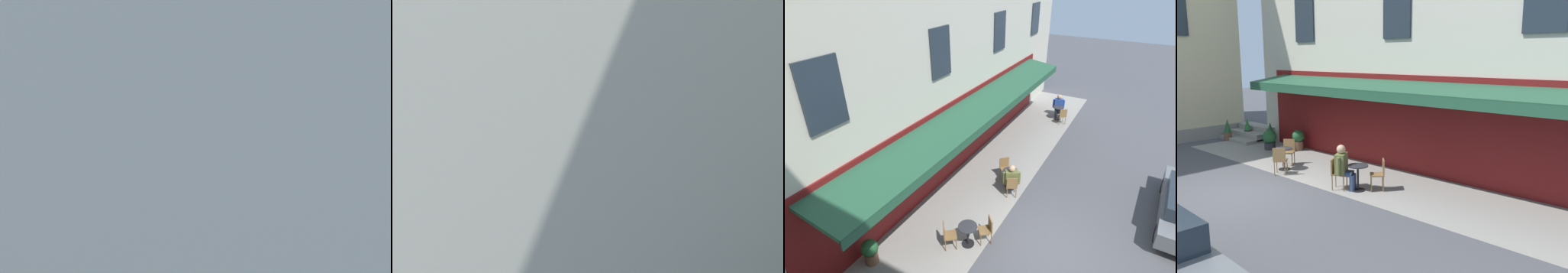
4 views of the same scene
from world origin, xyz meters
TOP-DOWN VIEW (x-y plane):
  - ground_plane at (0.00, 0.00)m, footprint 70.00×70.00m
  - sidewalk_cafe_terrace at (-3.25, -3.40)m, footprint 20.50×3.20m
  - cafe_building_facade at (-4.00, -9.49)m, footprint 20.00×10.70m
  - back_alley_steps at (6.60, -4.59)m, footprint 2.40×1.75m
  - cafe_table_near_entrance at (1.06, -2.34)m, footprint 0.60×0.60m
  - cafe_chair_wicker_facing_street at (0.63, -1.87)m, footprint 0.57×0.57m
  - cafe_chair_wicker_back_row at (1.46, -2.83)m, footprint 0.56×0.56m
  - cafe_table_mid_terrace at (-2.34, -2.42)m, footprint 0.60×0.60m
  - cafe_chair_wicker_corner_left at (-1.79, -2.11)m, footprint 0.54×0.54m
  - cafe_chair_wicker_under_awning at (-2.79, -2.86)m, footprint 0.57×0.57m
  - cafe_table_streetside at (-9.53, -2.64)m, footprint 0.60×0.60m
  - cafe_chair_wicker_corner_right at (-9.03, -2.25)m, footprint 0.56×0.56m
  - cafe_chair_wicker_by_window at (-10.13, -2.82)m, footprint 0.50×0.50m
  - seated_patron_in_blue at (-9.93, -2.76)m, footprint 0.62×0.65m
  - seated_companion_in_olive at (-1.97, -2.22)m, footprint 0.65×0.63m
  - no_parking_sign at (6.69, 1.20)m, footprint 0.15×0.58m
  - potted_plant_by_steps at (4.05, -3.79)m, footprint 0.57×0.57m
  - potted_plant_mid_terrace at (6.62, -4.33)m, footprint 0.32×0.32m
  - potted_plant_entrance_right at (7.04, -3.56)m, footprint 0.35×0.35m
  - potted_plant_under_sign at (3.04, -4.48)m, footprint 0.50×0.50m
  - potted_plant_entrance_left at (5.00, -4.47)m, footprint 0.42×0.42m
  - parked_car_grey at (-3.34, 3.74)m, footprint 4.36×1.94m

SIDE VIEW (x-z plane):
  - ground_plane at x=0.00m, z-range 0.00..0.00m
  - sidewalk_cafe_terrace at x=-3.25m, z-range 0.00..0.01m
  - back_alley_steps at x=6.60m, z-range -0.06..0.54m
  - potted_plant_by_steps at x=4.05m, z-range 0.03..0.84m
  - potted_plant_under_sign at x=3.04m, z-range 0.04..0.88m
  - potted_plant_entrance_left at x=5.00m, z-range -0.01..0.94m
  - potted_plant_entrance_right at x=7.04m, z-range -0.01..0.97m
  - potted_plant_mid_terrace at x=6.62m, z-range -0.01..0.97m
  - cafe_table_near_entrance at x=1.06m, z-range 0.12..0.87m
  - cafe_table_mid_terrace at x=-2.34m, z-range 0.12..0.87m
  - cafe_table_streetside at x=-9.53m, z-range 0.12..0.87m
  - cafe_chair_wicker_facing_street at x=0.63m, z-range 0.09..1.00m
  - cafe_chair_wicker_back_row at x=1.46m, z-range 0.09..1.00m
  - cafe_chair_wicker_corner_left at x=-1.79m, z-range 0.09..1.00m
  - cafe_chair_wicker_under_awning at x=-2.79m, z-range 0.09..1.00m
  - cafe_chair_wicker_corner_right at x=-9.03m, z-range 0.09..1.00m
  - cafe_chair_wicker_by_window at x=-10.13m, z-range 0.09..1.00m
  - seated_patron_in_blue at x=-9.93m, z-range 0.05..1.36m
  - seated_companion_in_olive at x=-1.97m, z-range 0.04..1.37m
  - parked_car_grey at x=-3.34m, z-range 0.05..1.38m
  - no_parking_sign at x=6.69m, z-range 0.49..3.09m
  - cafe_building_facade at x=-4.00m, z-range -0.01..14.99m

